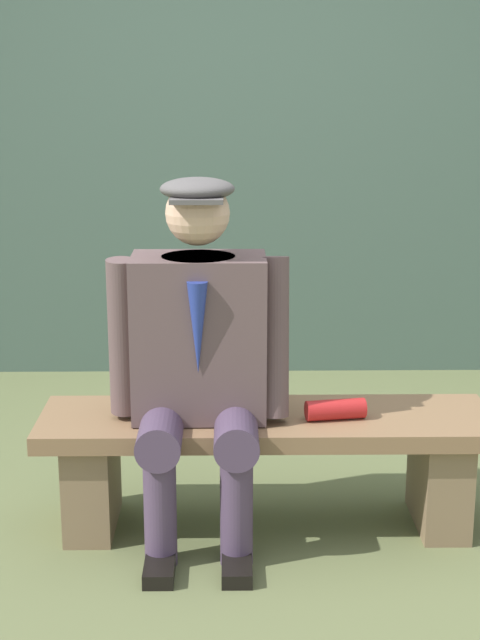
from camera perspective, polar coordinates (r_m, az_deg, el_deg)
ground_plane at (r=3.56m, az=1.56°, el=-12.18°), size 30.00×30.00×0.00m
bench at (r=3.44m, az=1.60°, el=-7.90°), size 1.62×0.44×0.43m
seated_man at (r=3.26m, az=-2.50°, el=-1.77°), size 0.63×0.60×1.27m
rolled_magazine at (r=3.36m, az=5.77°, el=-5.38°), size 0.22×0.10×0.07m
stadium_wall at (r=5.19m, az=0.76°, el=11.00°), size 12.00×0.24×2.57m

